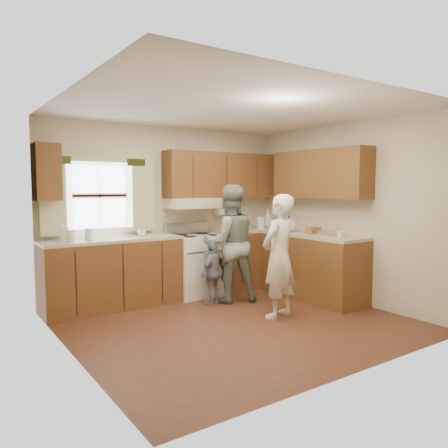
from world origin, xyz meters
TOP-DOWN VIEW (x-y plane):
  - room at (0.00, 0.00)m, footprint 3.80×3.80m
  - kitchen_fixtures at (0.61, 1.08)m, footprint 3.80×2.25m
  - stove at (0.30, 1.44)m, footprint 0.76×0.67m
  - woman_left at (0.57, -0.11)m, footprint 0.64×0.50m
  - woman_right at (0.51, 0.85)m, footprint 0.96×0.84m
  - child at (0.23, 0.85)m, footprint 0.56×0.40m

SIDE VIEW (x-z plane):
  - child at x=0.23m, z-range 0.00..0.88m
  - stove at x=0.30m, z-range -0.07..1.00m
  - woman_left at x=0.57m, z-range 0.00..1.53m
  - woman_right at x=0.51m, z-range 0.00..1.65m
  - kitchen_fixtures at x=0.61m, z-range -0.24..1.91m
  - room at x=0.00m, z-range -0.65..3.15m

